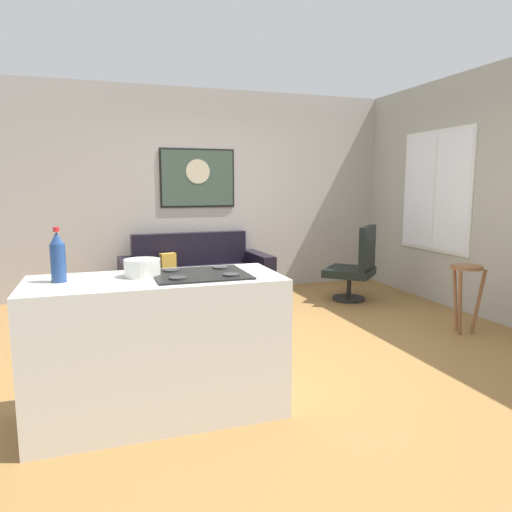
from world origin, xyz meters
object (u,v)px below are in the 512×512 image
object	(u,v)px
armchair	(356,266)
mixing_bowl	(142,268)
couch	(196,278)
wall_painting	(198,178)
soda_bottle	(58,257)
bar_stool	(466,282)
coffee_table	(222,285)

from	to	relation	value
armchair	mixing_bowl	distance (m)	3.69
mixing_bowl	couch	bearing A→B (deg)	72.76
armchair	wall_painting	bearing A→B (deg)	146.32
soda_bottle	wall_painting	xyz separation A→B (m)	(1.57, 3.47, 0.53)
armchair	bar_stool	bearing A→B (deg)	-77.39
coffee_table	soda_bottle	xyz separation A→B (m)	(-1.51, -1.92, 0.66)
armchair	wall_painting	distance (m)	2.45
armchair	soda_bottle	xyz separation A→B (m)	(-3.38, -2.27, 0.60)
coffee_table	wall_painting	xyz separation A→B (m)	(0.06, 1.55, 1.19)
armchair	couch	bearing A→B (deg)	158.66
bar_stool	mixing_bowl	xyz separation A→B (m)	(-3.23, -0.69, 0.44)
mixing_bowl	wall_painting	xyz separation A→B (m)	(1.07, 3.45, 0.63)
couch	soda_bottle	distance (m)	3.44
couch	bar_stool	xyz separation A→B (m)	(2.30, -2.31, 0.25)
coffee_table	mixing_bowl	bearing A→B (deg)	-118.09
bar_stool	mixing_bowl	distance (m)	3.33
couch	mixing_bowl	world-z (taller)	mixing_bowl
armchair	bar_stool	distance (m)	1.59
armchair	bar_stool	size ratio (longest dim) A/B	1.40
coffee_table	soda_bottle	distance (m)	2.53
soda_bottle	mixing_bowl	distance (m)	0.51
bar_stool	soda_bottle	xyz separation A→B (m)	(-3.73, -0.71, 0.53)
soda_bottle	mixing_bowl	bearing A→B (deg)	2.70
coffee_table	wall_painting	world-z (taller)	wall_painting
coffee_table	soda_bottle	size ratio (longest dim) A/B	2.67
armchair	soda_bottle	bearing A→B (deg)	-146.17
couch	wall_painting	xyz separation A→B (m)	(0.14, 0.44, 1.31)
coffee_table	mixing_bowl	world-z (taller)	mixing_bowl
soda_bottle	wall_painting	world-z (taller)	wall_painting
bar_stool	wall_painting	world-z (taller)	wall_painting
armchair	bar_stool	world-z (taller)	armchair
coffee_table	mixing_bowl	xyz separation A→B (m)	(-1.01, -1.89, 0.56)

